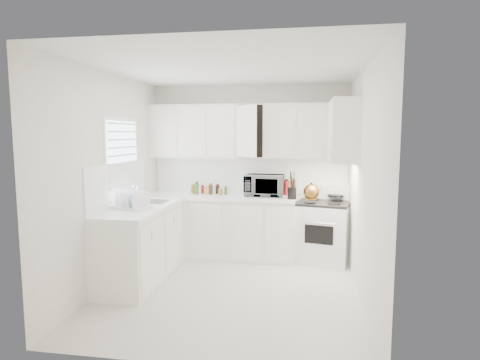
% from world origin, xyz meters
% --- Properties ---
extents(floor, '(3.20, 3.20, 0.00)m').
position_xyz_m(floor, '(0.00, 0.00, 0.00)').
color(floor, silver).
rests_on(floor, ground).
extents(ceiling, '(3.20, 3.20, 0.00)m').
position_xyz_m(ceiling, '(0.00, 0.00, 2.60)').
color(ceiling, white).
rests_on(ceiling, ground).
extents(wall_back, '(3.00, 0.00, 3.00)m').
position_xyz_m(wall_back, '(0.00, 1.60, 1.30)').
color(wall_back, white).
rests_on(wall_back, ground).
extents(wall_front, '(3.00, 0.00, 3.00)m').
position_xyz_m(wall_front, '(0.00, -1.60, 1.30)').
color(wall_front, white).
rests_on(wall_front, ground).
extents(wall_left, '(0.00, 3.20, 3.20)m').
position_xyz_m(wall_left, '(-1.50, 0.00, 1.30)').
color(wall_left, white).
rests_on(wall_left, ground).
extents(wall_right, '(0.00, 3.20, 3.20)m').
position_xyz_m(wall_right, '(1.50, 0.00, 1.30)').
color(wall_right, white).
rests_on(wall_right, ground).
extents(window_blinds, '(0.06, 0.96, 1.06)m').
position_xyz_m(window_blinds, '(-1.48, 0.35, 1.55)').
color(window_blinds, white).
rests_on(window_blinds, wall_left).
extents(lower_cabinets_back, '(2.22, 0.60, 0.90)m').
position_xyz_m(lower_cabinets_back, '(-0.39, 1.30, 0.45)').
color(lower_cabinets_back, white).
rests_on(lower_cabinets_back, floor).
extents(lower_cabinets_left, '(0.60, 1.60, 0.90)m').
position_xyz_m(lower_cabinets_left, '(-1.20, 0.20, 0.45)').
color(lower_cabinets_left, white).
rests_on(lower_cabinets_left, floor).
extents(countertop_back, '(2.24, 0.64, 0.05)m').
position_xyz_m(countertop_back, '(-0.39, 1.29, 0.93)').
color(countertop_back, white).
rests_on(countertop_back, lower_cabinets_back).
extents(countertop_left, '(0.64, 1.62, 0.05)m').
position_xyz_m(countertop_left, '(-1.19, 0.20, 0.93)').
color(countertop_left, white).
rests_on(countertop_left, lower_cabinets_left).
extents(backsplash_back, '(2.98, 0.02, 0.55)m').
position_xyz_m(backsplash_back, '(0.00, 1.59, 1.23)').
color(backsplash_back, white).
rests_on(backsplash_back, wall_back).
extents(backsplash_left, '(0.02, 1.60, 0.55)m').
position_xyz_m(backsplash_left, '(-1.49, 0.20, 1.23)').
color(backsplash_left, white).
rests_on(backsplash_left, wall_left).
extents(upper_cabinets_back, '(3.00, 0.33, 0.80)m').
position_xyz_m(upper_cabinets_back, '(0.00, 1.44, 1.50)').
color(upper_cabinets_back, white).
rests_on(upper_cabinets_back, wall_back).
extents(upper_cabinets_right, '(0.33, 0.90, 0.80)m').
position_xyz_m(upper_cabinets_right, '(1.33, 0.82, 1.50)').
color(upper_cabinets_right, white).
rests_on(upper_cabinets_right, wall_right).
extents(sink, '(0.42, 0.38, 0.30)m').
position_xyz_m(sink, '(-1.19, 0.55, 1.07)').
color(sink, gray).
rests_on(sink, countertop_left).
extents(stove, '(0.85, 0.75, 1.13)m').
position_xyz_m(stove, '(1.13, 1.30, 0.56)').
color(stove, white).
rests_on(stove, floor).
extents(tea_kettle, '(0.34, 0.31, 0.26)m').
position_xyz_m(tea_kettle, '(0.95, 1.14, 1.07)').
color(tea_kettle, olive).
rests_on(tea_kettle, stove).
extents(frying_pan, '(0.31, 0.43, 0.04)m').
position_xyz_m(frying_pan, '(1.31, 1.46, 0.96)').
color(frying_pan, black).
rests_on(frying_pan, stove).
extents(microwave, '(0.57, 0.34, 0.38)m').
position_xyz_m(microwave, '(0.26, 1.33, 1.14)').
color(microwave, gray).
rests_on(microwave, countertop_back).
extents(rice_cooker, '(0.30, 0.30, 0.24)m').
position_xyz_m(rice_cooker, '(0.02, 1.42, 1.07)').
color(rice_cooker, white).
rests_on(rice_cooker, countertop_back).
extents(paper_towel, '(0.12, 0.12, 0.27)m').
position_xyz_m(paper_towel, '(0.00, 1.52, 1.08)').
color(paper_towel, white).
rests_on(paper_towel, countertop_back).
extents(utensil_crock, '(0.17, 0.17, 0.40)m').
position_xyz_m(utensil_crock, '(0.68, 1.08, 1.15)').
color(utensil_crock, black).
rests_on(utensil_crock, countertop_back).
extents(dish_rack, '(0.52, 0.45, 0.24)m').
position_xyz_m(dish_rack, '(-1.23, 0.04, 1.07)').
color(dish_rack, white).
rests_on(dish_rack, countertop_left).
extents(spice_left_0, '(0.06, 0.06, 0.13)m').
position_xyz_m(spice_left_0, '(-0.85, 1.42, 1.02)').
color(spice_left_0, olive).
rests_on(spice_left_0, countertop_back).
extents(spice_left_1, '(0.06, 0.06, 0.13)m').
position_xyz_m(spice_left_1, '(-0.78, 1.33, 1.02)').
color(spice_left_1, '#3A6F25').
rests_on(spice_left_1, countertop_back).
extents(spice_left_2, '(0.06, 0.06, 0.13)m').
position_xyz_m(spice_left_2, '(-0.70, 1.42, 1.02)').
color(spice_left_2, red).
rests_on(spice_left_2, countertop_back).
extents(spice_left_3, '(0.06, 0.06, 0.13)m').
position_xyz_m(spice_left_3, '(-0.62, 1.33, 1.02)').
color(spice_left_3, '#F29B38').
rests_on(spice_left_3, countertop_back).
extents(spice_left_4, '(0.06, 0.06, 0.13)m').
position_xyz_m(spice_left_4, '(-0.55, 1.42, 1.02)').
color(spice_left_4, '#4F2F16').
rests_on(spice_left_4, countertop_back).
extents(spice_left_5, '(0.06, 0.06, 0.13)m').
position_xyz_m(spice_left_5, '(-0.47, 1.33, 1.02)').
color(spice_left_5, black).
rests_on(spice_left_5, countertop_back).
extents(spice_left_6, '(0.06, 0.06, 0.13)m').
position_xyz_m(spice_left_6, '(-0.40, 1.42, 1.02)').
color(spice_left_6, olive).
rests_on(spice_left_6, countertop_back).
extents(spice_left_7, '(0.06, 0.06, 0.13)m').
position_xyz_m(spice_left_7, '(-0.32, 1.33, 1.02)').
color(spice_left_7, '#3A6F25').
rests_on(spice_left_7, countertop_back).
extents(sauce_right_0, '(0.06, 0.06, 0.19)m').
position_xyz_m(sauce_right_0, '(0.58, 1.46, 1.05)').
color(sauce_right_0, red).
rests_on(sauce_right_0, countertop_back).
extents(sauce_right_1, '(0.06, 0.06, 0.19)m').
position_xyz_m(sauce_right_1, '(0.64, 1.40, 1.05)').
color(sauce_right_1, '#F29B38').
rests_on(sauce_right_1, countertop_back).
extents(sauce_right_2, '(0.06, 0.06, 0.19)m').
position_xyz_m(sauce_right_2, '(0.69, 1.46, 1.05)').
color(sauce_right_2, '#4F2F16').
rests_on(sauce_right_2, countertop_back).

